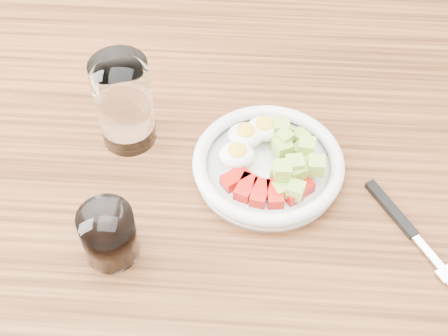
# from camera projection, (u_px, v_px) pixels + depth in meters

# --- Properties ---
(dining_table) EXTENTS (1.50, 0.90, 0.77)m
(dining_table) POSITION_uv_depth(u_px,v_px,m) (231.00, 232.00, 0.86)
(dining_table) COLOR brown
(dining_table) RESTS_ON ground
(bowl) EXTENTS (0.19, 0.19, 0.05)m
(bowl) POSITION_uv_depth(u_px,v_px,m) (269.00, 162.00, 0.78)
(bowl) COLOR white
(bowl) RESTS_ON dining_table
(fork) EXTENTS (0.11, 0.16, 0.01)m
(fork) POSITION_uv_depth(u_px,v_px,m) (404.00, 224.00, 0.74)
(fork) COLOR black
(fork) RESTS_ON dining_table
(water_glass) EXTENTS (0.07, 0.07, 0.13)m
(water_glass) POSITION_uv_depth(u_px,v_px,m) (124.00, 103.00, 0.78)
(water_glass) COLOR white
(water_glass) RESTS_ON dining_table
(coffee_glass) EXTENTS (0.06, 0.06, 0.07)m
(coffee_glass) POSITION_uv_depth(u_px,v_px,m) (109.00, 235.00, 0.70)
(coffee_glass) COLOR white
(coffee_glass) RESTS_ON dining_table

